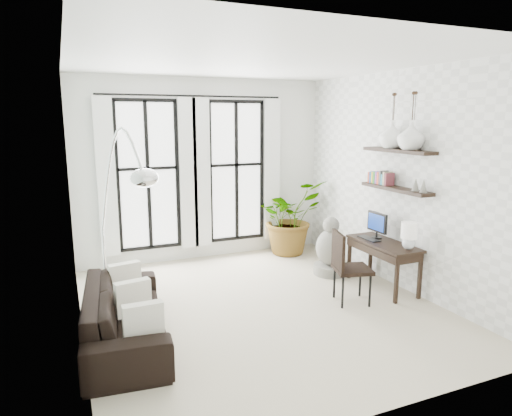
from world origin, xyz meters
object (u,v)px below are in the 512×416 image
buddha (330,250)px  desk (386,245)px  desk_chair (346,263)px  plant (289,217)px  arc_lamp (120,174)px  sofa (125,314)px

buddha → desk: bearing=-67.8°
desk → desk_chair: 0.84m
plant → arc_lamp: bearing=-150.7°
desk → desk_chair: bearing=-167.1°
sofa → desk_chair: 2.95m
desk → sofa: bearing=-178.1°
plant → buddha: size_ratio=1.45×
desk → buddha: bearing=112.2°
sofa → desk: bearing=-82.0°
desk → buddha: size_ratio=1.26×
sofa → desk: 3.77m
plant → buddha: 1.38m
desk → desk_chair: size_ratio=1.20×
sofa → plant: (3.32, 2.38, 0.37)m
plant → desk_chair: 2.48m
sofa → buddha: 3.53m
desk_chair → arc_lamp: (-2.83, 0.63, 1.28)m
arc_lamp → buddha: bearing=7.9°
desk → buddha: desk is taller
sofa → plant: bearing=-48.3°
sofa → arc_lamp: 1.64m
sofa → arc_lamp: (0.10, 0.58, 1.54)m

